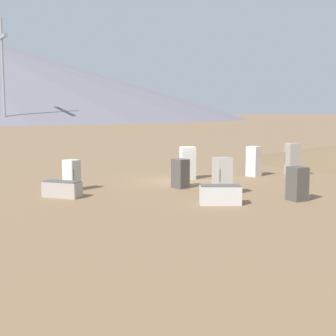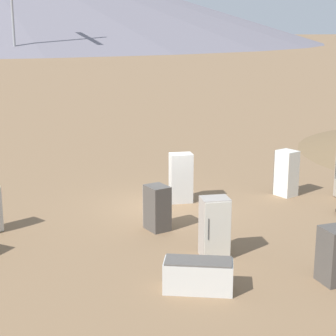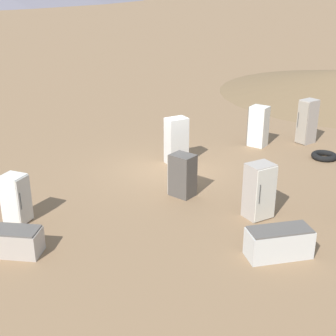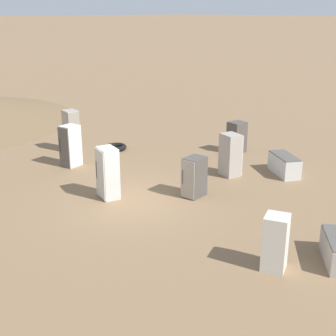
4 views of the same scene
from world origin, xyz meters
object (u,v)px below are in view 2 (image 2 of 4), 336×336
(discarded_fridge_6, at_px, (157,208))
(discarded_fridge_0, at_px, (215,227))
(power_pylon_0, at_px, (13,15))
(discarded_fridge_2, at_px, (181,178))
(discarded_fridge_3, at_px, (198,275))
(discarded_fridge_1, at_px, (286,173))
(discarded_fridge_4, at_px, (335,255))

(discarded_fridge_6, bearing_deg, discarded_fridge_0, -85.43)
(power_pylon_0, height_order, discarded_fridge_0, power_pylon_0)
(discarded_fridge_0, bearing_deg, discarded_fridge_6, -64.23)
(discarded_fridge_2, distance_m, discarded_fridge_3, 7.16)
(discarded_fridge_1, bearing_deg, discarded_fridge_2, 155.43)
(power_pylon_0, xyz_separation_m, discarded_fridge_3, (118.72, -17.43, -8.55))
(power_pylon_0, distance_m, discarded_fridge_0, 118.42)
(discarded_fridge_4, bearing_deg, discarded_fridge_6, -150.18)
(discarded_fridge_2, height_order, discarded_fridge_4, discarded_fridge_2)
(discarded_fridge_3, bearing_deg, discarded_fridge_2, 7.91)
(discarded_fridge_3, bearing_deg, discarded_fridge_6, 19.89)
(power_pylon_0, height_order, discarded_fridge_6, power_pylon_0)
(discarded_fridge_0, distance_m, discarded_fridge_6, 2.69)
(discarded_fridge_0, relative_size, discarded_fridge_3, 0.95)
(discarded_fridge_3, xyz_separation_m, discarded_fridge_4, (1.02, 3.27, 0.32))
(power_pylon_0, height_order, discarded_fridge_1, power_pylon_0)
(power_pylon_0, bearing_deg, discarded_fridge_6, -8.24)
(discarded_fridge_2, bearing_deg, power_pylon_0, 96.58)
(power_pylon_0, xyz_separation_m, discarded_fridge_0, (117.05, -16.03, -8.10))
(discarded_fridge_2, relative_size, discarded_fridge_4, 1.27)
(discarded_fridge_4, bearing_deg, discarded_fridge_0, -139.81)
(power_pylon_0, relative_size, discarded_fridge_0, 17.11)
(discarded_fridge_0, xyz_separation_m, discarded_fridge_2, (-4.90, 1.41, 0.06))
(discarded_fridge_2, bearing_deg, discarded_fridge_0, -92.03)
(discarded_fridge_3, bearing_deg, discarded_fridge_1, -19.17)
(discarded_fridge_0, relative_size, discarded_fridge_1, 0.97)
(discarded_fridge_6, bearing_deg, discarded_fridge_1, 5.32)
(power_pylon_0, height_order, discarded_fridge_3, power_pylon_0)
(discarded_fridge_3, height_order, discarded_fridge_4, discarded_fridge_4)
(discarded_fridge_1, height_order, discarded_fridge_3, discarded_fridge_1)
(discarded_fridge_2, relative_size, discarded_fridge_6, 1.27)
(discarded_fridge_0, distance_m, discarded_fridge_4, 3.27)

